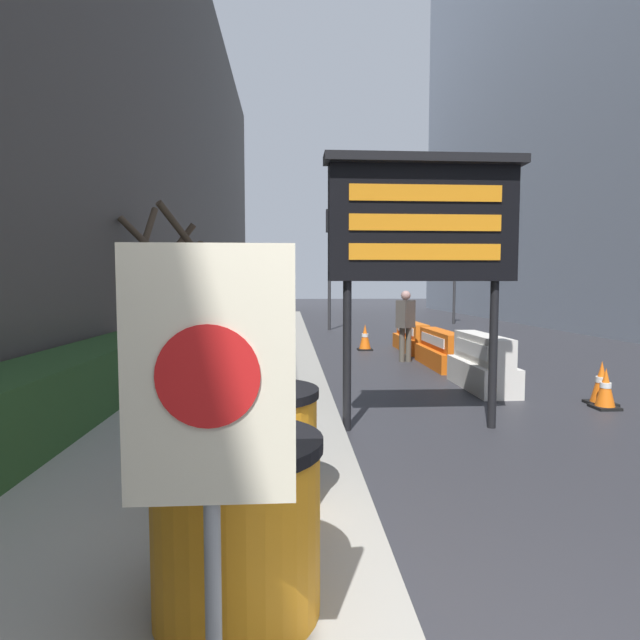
% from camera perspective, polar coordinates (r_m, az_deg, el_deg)
% --- Properties ---
extents(building_left_facade, '(0.40, 50.40, 13.74)m').
position_cam_1_polar(building_left_facade, '(13.07, -20.61, 26.99)').
color(building_left_facade, '#4C4742').
rests_on(building_left_facade, ground_plane).
extents(hedge_strip, '(0.90, 7.12, 0.76)m').
position_cam_1_polar(hedge_strip, '(6.19, -28.60, -7.59)').
color(hedge_strip, '#284C23').
rests_on(hedge_strip, sidewalk_left).
extents(bare_tree, '(1.73, 1.84, 3.17)m').
position_cam_1_polar(bare_tree, '(10.35, -16.79, 4.00)').
color(bare_tree, '#4C3D2D').
rests_on(bare_tree, sidewalk_left).
extents(barrel_drum_foreground, '(0.83, 0.83, 0.85)m').
position_cam_1_polar(barrel_drum_foreground, '(2.62, -9.46, -22.00)').
color(barrel_drum_foreground, orange).
rests_on(barrel_drum_foreground, sidewalk_left).
extents(barrel_drum_middle, '(0.83, 0.83, 0.85)m').
position_cam_1_polar(barrel_drum_middle, '(3.67, -6.84, -14.25)').
color(barrel_drum_middle, orange).
rests_on(barrel_drum_middle, sidewalk_left).
extents(warning_sign, '(0.60, 0.08, 1.71)m').
position_cam_1_polar(warning_sign, '(1.79, -12.52, -9.56)').
color(warning_sign, gray).
rests_on(warning_sign, sidewalk_left).
extents(message_board, '(2.32, 0.36, 3.19)m').
position_cam_1_polar(message_board, '(6.01, 11.67, 10.73)').
color(message_board, black).
rests_on(message_board, ground_plane).
extents(jersey_barrier_white, '(0.62, 1.75, 0.90)m').
position_cam_1_polar(jersey_barrier_white, '(8.70, 18.04, -4.92)').
color(jersey_barrier_white, silver).
rests_on(jersey_barrier_white, ground_plane).
extents(jersey_barrier_orange_far, '(0.59, 2.04, 0.76)m').
position_cam_1_polar(jersey_barrier_orange_far, '(10.82, 13.63, -3.44)').
color(jersey_barrier_orange_far, orange).
rests_on(jersey_barrier_orange_far, ground_plane).
extents(jersey_barrier_orange_near, '(0.58, 2.12, 0.76)m').
position_cam_1_polar(jersey_barrier_orange_near, '(13.20, 10.46, -2.07)').
color(jersey_barrier_orange_near, orange).
rests_on(jersey_barrier_orange_near, ground_plane).
extents(traffic_cone_near, '(0.35, 0.35, 0.63)m').
position_cam_1_polar(traffic_cone_near, '(8.27, 29.48, -6.33)').
color(traffic_cone_near, black).
rests_on(traffic_cone_near, ground_plane).
extents(traffic_cone_mid, '(0.32, 0.32, 0.57)m').
position_cam_1_polar(traffic_cone_mid, '(8.03, 29.83, -6.85)').
color(traffic_cone_mid, black).
rests_on(traffic_cone_mid, ground_plane).
extents(traffic_cone_far, '(0.38, 0.38, 0.68)m').
position_cam_1_polar(traffic_cone_far, '(13.23, 5.16, -2.01)').
color(traffic_cone_far, black).
rests_on(traffic_cone_far, ground_plane).
extents(traffic_light_near_curb, '(0.28, 0.45, 4.54)m').
position_cam_1_polar(traffic_light_near_curb, '(19.05, 1.11, 8.68)').
color(traffic_light_near_curb, '#2D2D30').
rests_on(traffic_light_near_curb, ground_plane).
extents(traffic_light_far_side, '(0.28, 0.45, 4.27)m').
position_cam_1_polar(traffic_light_far_side, '(22.63, 15.25, 7.34)').
color(traffic_light_far_side, '#2D2D30').
rests_on(traffic_light_far_side, ground_plane).
extents(pedestrian_worker, '(0.48, 0.47, 1.59)m').
position_cam_1_polar(pedestrian_worker, '(11.29, 9.75, 0.01)').
color(pedestrian_worker, '#514C42').
rests_on(pedestrian_worker, ground_plane).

